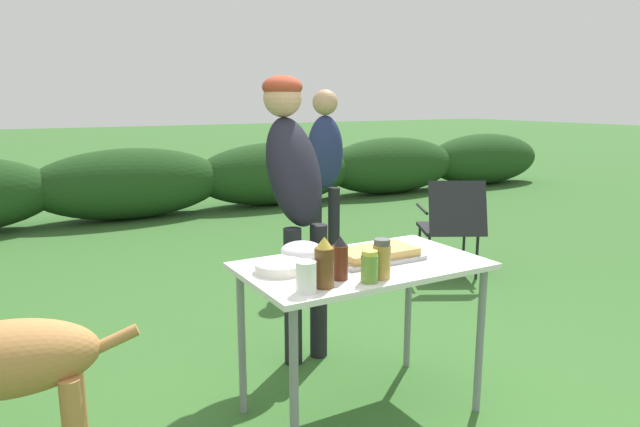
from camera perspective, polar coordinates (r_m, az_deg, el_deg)
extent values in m
plane|color=#336028|center=(2.91, 4.03, -19.09)|extent=(60.00, 60.00, 0.00)
ellipsoid|color=#1E4219|center=(7.47, -18.43, 2.85)|extent=(2.40, 0.90, 0.88)
ellipsoid|color=#1E4219|center=(8.08, -4.38, 4.02)|extent=(2.40, 0.90, 0.88)
ellipsoid|color=#1E4219|center=(9.11, 7.12, 4.80)|extent=(2.40, 0.90, 0.88)
ellipsoid|color=#1E4219|center=(10.42, 16.03, 5.27)|extent=(2.40, 0.90, 0.88)
cube|color=silver|center=(2.62, 4.25, -5.22)|extent=(1.10, 0.64, 0.02)
cylinder|color=gray|center=(2.31, -2.61, -17.49)|extent=(0.04, 0.04, 0.71)
cylinder|color=gray|center=(2.84, 15.70, -12.17)|extent=(0.04, 0.04, 0.71)
cylinder|color=gray|center=(2.76, -7.83, -12.62)|extent=(0.04, 0.04, 0.71)
cylinder|color=gray|center=(3.22, 8.81, -9.06)|extent=(0.04, 0.04, 0.71)
cube|color=#9E9EA3|center=(2.66, 5.61, -4.44)|extent=(0.42, 0.23, 0.02)
cube|color=tan|center=(2.66, 5.62, -3.86)|extent=(0.37, 0.20, 0.04)
cylinder|color=white|center=(2.47, -4.03, -5.38)|extent=(0.22, 0.22, 0.04)
ellipsoid|color=silver|center=(2.65, -1.81, -3.73)|extent=(0.20, 0.20, 0.08)
cylinder|color=white|center=(2.21, -1.40, -6.36)|extent=(0.08, 0.08, 0.12)
cylinder|color=#B2893D|center=(2.39, 6.19, -4.81)|extent=(0.08, 0.08, 0.14)
cylinder|color=#4C4C4C|center=(2.36, 6.23, -2.86)|extent=(0.07, 0.07, 0.03)
cylinder|color=#562314|center=(2.36, 2.02, -4.91)|extent=(0.07, 0.07, 0.14)
cone|color=black|center=(2.34, 2.04, -2.74)|extent=(0.06, 0.06, 0.04)
cylinder|color=brown|center=(2.26, 0.42, -5.44)|extent=(0.08, 0.08, 0.16)
cone|color=gold|center=(2.23, 0.43, -2.90)|extent=(0.07, 0.07, 0.05)
cylinder|color=olive|center=(2.33, 4.97, -5.52)|extent=(0.07, 0.07, 0.11)
cylinder|color=#D1CC47|center=(2.32, 5.00, -3.94)|extent=(0.06, 0.06, 0.02)
cylinder|color=black|center=(3.20, -2.72, -8.36)|extent=(0.10, 0.10, 0.78)
cylinder|color=black|center=(3.29, -0.14, -7.81)|extent=(0.10, 0.10, 0.78)
ellipsoid|color=black|center=(3.19, -2.62, 4.24)|extent=(0.34, 0.47, 0.67)
sphere|color=tan|center=(3.26, -3.78, 11.47)|extent=(0.22, 0.22, 0.22)
ellipsoid|color=#993823|center=(3.26, -3.79, 12.52)|extent=(0.23, 0.23, 0.13)
cylinder|color=black|center=(4.77, -0.42, -1.97)|extent=(0.10, 0.10, 0.74)
cylinder|color=black|center=(4.84, 1.39, -1.76)|extent=(0.10, 0.10, 0.74)
ellipsoid|color=navy|center=(4.70, 0.51, 6.14)|extent=(0.32, 0.24, 0.60)
sphere|color=tan|center=(4.68, 0.52, 11.06)|extent=(0.21, 0.21, 0.21)
cylinder|color=#B27A42|center=(2.71, -23.21, -17.26)|extent=(0.08, 0.08, 0.43)
ellipsoid|color=#B27A42|center=(2.53, -28.93, -12.65)|extent=(0.72, 0.40, 0.30)
cylinder|color=#B27A42|center=(2.49, -20.03, -11.88)|extent=(0.22, 0.08, 0.12)
cube|color=#232328|center=(4.99, 12.68, -1.50)|extent=(0.62, 0.62, 0.03)
cube|color=#232328|center=(4.67, 13.61, 0.48)|extent=(0.48, 0.36, 0.44)
cylinder|color=black|center=(4.80, 10.82, -4.32)|extent=(0.02, 0.02, 0.38)
cylinder|color=black|center=(4.90, 15.41, -4.22)|extent=(0.02, 0.02, 0.38)
cylinder|color=black|center=(5.18, 9.91, -3.13)|extent=(0.02, 0.02, 0.38)
cylinder|color=black|center=(5.27, 14.18, -3.06)|extent=(0.02, 0.02, 0.38)
cylinder|color=black|center=(4.90, 10.16, 0.47)|extent=(0.22, 0.38, 0.02)
cylinder|color=black|center=(5.01, 15.32, 0.48)|extent=(0.22, 0.38, 0.02)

